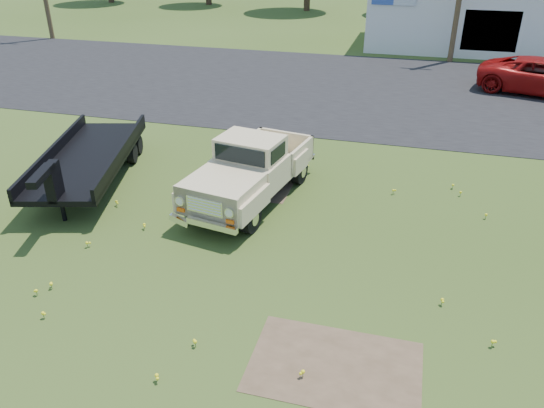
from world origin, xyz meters
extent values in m
plane|color=#324917|center=(0.00, 0.00, 0.00)|extent=(140.00, 140.00, 0.00)
cube|color=black|center=(0.00, 15.00, 0.00)|extent=(90.00, 14.00, 0.02)
cube|color=brown|center=(1.50, -3.00, 0.00)|extent=(3.00, 2.00, 0.01)
cube|color=brown|center=(-2.00, 3.50, 0.00)|extent=(2.20, 1.60, 0.01)
cube|color=white|center=(6.00, 27.00, 2.00)|extent=(14.00, 8.00, 4.00)
cube|color=black|center=(6.00, 23.05, 1.60)|extent=(3.00, 0.10, 2.20)
imported|color=#980E0D|center=(7.86, 16.35, 0.78)|extent=(6.12, 4.05, 1.56)
camera|label=1|loc=(2.25, -9.98, 6.92)|focal=35.00mm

